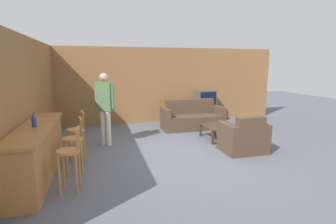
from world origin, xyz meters
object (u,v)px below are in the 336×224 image
at_px(couch_far, 192,118).
at_px(tv_unit, 206,113).
at_px(person_by_window, 105,105).
at_px(bottle, 34,121).
at_px(bar_chair_mid, 74,144).
at_px(bar_chair_far, 77,134).
at_px(bar_chair_near, 70,157).
at_px(armchair_near, 244,138).
at_px(tv, 206,98).
at_px(coffee_table, 214,128).

distance_m(couch_far, tv_unit, 1.27).
bearing_deg(person_by_window, bottle, -124.58).
bearing_deg(bar_chair_mid, bar_chair_far, 90.01).
xyz_separation_m(bar_chair_far, tv_unit, (4.20, 3.01, -0.29)).
height_order(bar_chair_near, person_by_window, person_by_window).
xyz_separation_m(bar_chair_mid, armchair_near, (3.70, 0.27, -0.24)).
xyz_separation_m(bar_chair_near, tv, (4.20, 4.44, 0.27)).
distance_m(armchair_near, tv, 3.50).
relative_size(tv_unit, person_by_window, 0.65).
relative_size(couch_far, armchair_near, 2.00).
bearing_deg(tv, bar_chair_far, -144.42).
bearing_deg(coffee_table, bar_chair_far, -168.50).
xyz_separation_m(tv_unit, tv, (0.00, -0.00, 0.56)).
distance_m(bar_chair_near, armchair_near, 3.84).
relative_size(bar_chair_near, couch_far, 0.54).
relative_size(coffee_table, tv, 1.39).
bearing_deg(coffee_table, person_by_window, 174.90).
distance_m(armchair_near, bottle, 4.39).
height_order(bar_chair_mid, bar_chair_far, same).
height_order(bar_chair_far, person_by_window, person_by_window).
relative_size(bar_chair_mid, bottle, 4.21).
relative_size(tv, bottle, 2.62).
relative_size(bar_chair_far, bottle, 4.21).
bearing_deg(bar_chair_far, bar_chair_mid, -89.99).
height_order(bar_chair_far, tv, tv).
bearing_deg(coffee_table, bottle, -159.48).
distance_m(bar_chair_far, tv_unit, 5.17).
distance_m(coffee_table, bottle, 4.41).
relative_size(coffee_table, tv_unit, 0.77).
bearing_deg(couch_far, bottle, -143.65).
bearing_deg(bottle, armchair_near, 5.22).
distance_m(armchair_near, coffee_table, 1.15).
distance_m(coffee_table, person_by_window, 2.94).
height_order(bar_chair_near, bar_chair_mid, same).
bearing_deg(couch_far, tv_unit, 46.96).
xyz_separation_m(armchair_near, tv_unit, (0.50, 3.43, -0.05)).
relative_size(bar_chair_near, bottle, 4.21).
height_order(bar_chair_far, armchair_near, bar_chair_far).
bearing_deg(tv_unit, armchair_near, -98.25).
distance_m(bottle, person_by_window, 2.16).
bearing_deg(tv_unit, tv, -90.00).
distance_m(coffee_table, tv, 2.47).
xyz_separation_m(tv, person_by_window, (-3.58, -2.05, 0.20)).
height_order(coffee_table, tv, tv).
xyz_separation_m(couch_far, tv, (0.87, 0.92, 0.51)).
bearing_deg(bar_chair_far, tv, 35.58).
bearing_deg(tv, couch_far, -133.14).
xyz_separation_m(couch_far, person_by_window, (-2.71, -1.12, 0.71)).
bearing_deg(couch_far, armchair_near, -81.61).
bearing_deg(bar_chair_far, armchair_near, -6.54).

